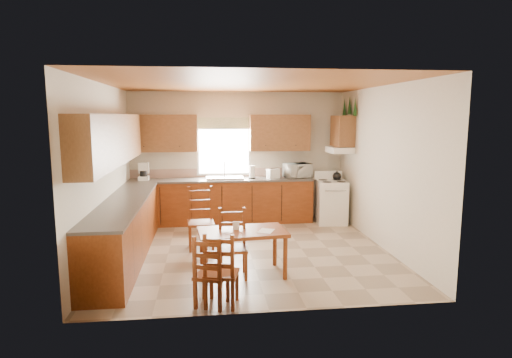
{
  "coord_description": "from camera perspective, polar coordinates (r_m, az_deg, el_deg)",
  "views": [
    {
      "loc": [
        -0.71,
        -6.77,
        2.21
      ],
      "look_at": [
        0.15,
        0.3,
        1.15
      ],
      "focal_mm": 30.0,
      "sensor_mm": 36.0,
      "label": 1
    }
  ],
  "objects": [
    {
      "name": "pine_decal_b",
      "position": [
        8.91,
        12.37,
        9.62
      ],
      "size": [
        0.22,
        0.22,
        0.36
      ],
      "primitive_type": "cone",
      "color": "#194519",
      "rests_on": "wall_right"
    },
    {
      "name": "paper_towel",
      "position": [
        8.83,
        -0.55,
        0.93
      ],
      "size": [
        0.13,
        0.13,
        0.27
      ],
      "primitive_type": "cylinder",
      "rotation": [
        0.0,
        0.0,
        0.12
      ],
      "color": "white",
      "rests_on": "counter_back"
    },
    {
      "name": "stove",
      "position": [
        8.97,
        10.02,
        -3.1
      ],
      "size": [
        0.64,
        0.66,
        0.86
      ],
      "primitive_type": "cube",
      "rotation": [
        0.0,
        0.0,
        -0.1
      ],
      "color": "white",
      "rests_on": "floor"
    },
    {
      "name": "lower_cab_back",
      "position": [
        8.91,
        -4.64,
        -3.03
      ],
      "size": [
        3.75,
        0.6,
        0.88
      ],
      "primitive_type": "cube",
      "color": "brown",
      "rests_on": "floor"
    },
    {
      "name": "toaster",
      "position": [
        8.87,
        2.29,
        0.73
      ],
      "size": [
        0.28,
        0.24,
        0.2
      ],
      "primitive_type": "cube",
      "rotation": [
        0.0,
        0.0,
        0.42
      ],
      "color": "white",
      "rests_on": "counter_back"
    },
    {
      "name": "coffeemaker",
      "position": [
        8.89,
        -14.77,
        1.01
      ],
      "size": [
        0.29,
        0.32,
        0.36
      ],
      "primitive_type": "cube",
      "rotation": [
        0.0,
        0.0,
        0.4
      ],
      "color": "white",
      "rests_on": "counter_back"
    },
    {
      "name": "chair_far_left",
      "position": [
        7.18,
        -7.37,
        -5.3
      ],
      "size": [
        0.45,
        0.43,
        1.02
      ],
      "primitive_type": "cube",
      "rotation": [
        0.0,
        0.0,
        0.06
      ],
      "color": "brown",
      "rests_on": "floor"
    },
    {
      "name": "floor",
      "position": [
        7.16,
        -0.92,
        -9.52
      ],
      "size": [
        4.5,
        4.5,
        0.0
      ],
      "primitive_type": "plane",
      "color": "gray",
      "rests_on": "ground"
    },
    {
      "name": "table_card",
      "position": [
        5.96,
        -2.69,
        -6.23
      ],
      "size": [
        0.09,
        0.03,
        0.12
      ],
      "primitive_type": "cube",
      "rotation": [
        0.0,
        0.0,
        -0.17
      ],
      "color": "white",
      "rests_on": "dining_table"
    },
    {
      "name": "counter_back",
      "position": [
        8.83,
        -4.68,
        -0.1
      ],
      "size": [
        3.75,
        0.63,
        0.04
      ],
      "primitive_type": "cube",
      "color": "#4A443F",
      "rests_on": "lower_cab_back"
    },
    {
      "name": "window_valance",
      "position": [
        8.97,
        -4.34,
        7.42
      ],
      "size": [
        1.19,
        0.01,
        0.24
      ],
      "primitive_type": "cube",
      "color": "#5E7943",
      "rests_on": "wall_back"
    },
    {
      "name": "dining_table",
      "position": [
        6.03,
        -1.82,
        -9.8
      ],
      "size": [
        1.25,
        0.79,
        0.64
      ],
      "primitive_type": "cube",
      "rotation": [
        0.0,
        0.0,
        0.09
      ],
      "color": "brown",
      "rests_on": "floor"
    },
    {
      "name": "upper_cab_back_left",
      "position": [
        8.9,
        -12.39,
        5.98
      ],
      "size": [
        1.41,
        0.33,
        0.75
      ],
      "primitive_type": "cube",
      "color": "brown",
      "rests_on": "wall_back"
    },
    {
      "name": "window_pane",
      "position": [
        9.02,
        -4.31,
        4.24
      ],
      "size": [
        1.05,
        0.01,
        1.1
      ],
      "primitive_type": "cube",
      "color": "white",
      "rests_on": "wall_back"
    },
    {
      "name": "microwave",
      "position": [
        9.01,
        5.57,
        1.14
      ],
      "size": [
        0.58,
        0.5,
        0.29
      ],
      "primitive_type": "imported",
      "rotation": [
        0.0,
        0.0,
        0.35
      ],
      "color": "white",
      "rests_on": "counter_back"
    },
    {
      "name": "wall_back",
      "position": [
        9.09,
        -2.42,
        3.03
      ],
      "size": [
        4.5,
        4.5,
        0.0
      ],
      "primitive_type": "plane",
      "color": "beige",
      "rests_on": "floor"
    },
    {
      "name": "range_hood",
      "position": [
        8.88,
        11.09,
        3.85
      ],
      "size": [
        0.44,
        0.62,
        0.12
      ],
      "primitive_type": "cube",
      "color": "white",
      "rests_on": "wall_right"
    },
    {
      "name": "upper_cab_back_right",
      "position": [
        9.0,
        3.16,
        6.19
      ],
      "size": [
        1.25,
        0.33,
        0.75
      ],
      "primitive_type": "cube",
      "color": "brown",
      "rests_on": "wall_back"
    },
    {
      "name": "upper_cab_left",
      "position": [
        6.77,
        -18.71,
        5.01
      ],
      "size": [
        0.33,
        3.6,
        0.75
      ],
      "primitive_type": "cube",
      "color": "brown",
      "rests_on": "wall_left"
    },
    {
      "name": "wall_right",
      "position": [
        7.44,
        16.57,
        1.47
      ],
      "size": [
        4.5,
        4.5,
        0.0
      ],
      "primitive_type": "plane",
      "color": "beige",
      "rests_on": "floor"
    },
    {
      "name": "counter_left",
      "position": [
        6.86,
        -17.23,
        -2.92
      ],
      "size": [
        0.63,
        3.6,
        0.04
      ],
      "primitive_type": "cube",
      "color": "#4A443F",
      "rests_on": "lower_cab_left"
    },
    {
      "name": "chair_far_right",
      "position": [
        5.92,
        -3.11,
        -8.67
      ],
      "size": [
        0.4,
        0.38,
        0.94
      ],
      "primitive_type": "cube",
      "rotation": [
        0.0,
        0.0,
        -0.01
      ],
      "color": "brown",
      "rests_on": "floor"
    },
    {
      "name": "chair_near_right",
      "position": [
        5.1,
        -5.95,
        -12.03
      ],
      "size": [
        0.46,
        0.45,
        0.85
      ],
      "primitive_type": "cube",
      "rotation": [
        0.0,
        0.0,
        2.76
      ],
      "color": "brown",
      "rests_on": "floor"
    },
    {
      "name": "wall_front",
      "position": [
        4.66,
        1.94,
        -2.18
      ],
      "size": [
        4.5,
        4.5,
        0.0
      ],
      "primitive_type": "plane",
      "color": "beige",
      "rests_on": "floor"
    },
    {
      "name": "lower_cab_left",
      "position": [
        6.97,
        -17.07,
        -6.64
      ],
      "size": [
        0.6,
        3.6,
        0.88
      ],
      "primitive_type": "cube",
      "color": "brown",
      "rests_on": "floor"
    },
    {
      "name": "sink_basin",
      "position": [
        8.82,
        -4.19,
        0.17
      ],
      "size": [
        0.75,
        0.45,
        0.04
      ],
      "primitive_type": "cube",
      "color": "silver",
      "rests_on": "counter_back"
    },
    {
      "name": "table_paper",
      "position": [
        5.9,
        1.34,
        -6.93
      ],
      "size": [
        0.28,
        0.31,
        0.0
      ],
      "primitive_type": "cube",
      "rotation": [
        0.0,
        0.0,
        -0.42
      ],
      "color": "white",
      "rests_on": "dining_table"
    },
    {
      "name": "pine_decal_a",
      "position": [
        8.61,
        13.07,
        9.38
      ],
      "size": [
        0.22,
        0.22,
        0.36
      ],
      "primitive_type": "cone",
      "color": "#194519",
      "rests_on": "wall_right"
    },
    {
      "name": "backsplash",
      "position": [
        9.1,
        -4.76,
        0.85
      ],
      "size": [
        3.75,
        0.01,
        0.18
      ],
      "primitive_type": "cube",
      "color": "#9D7967",
      "rests_on": "counter_back"
    },
    {
      "name": "pine_decal_c",
      "position": [
        9.22,
        11.7,
        9.35
      ],
      "size": [
        0.22,
        0.22,
        0.36
      ],
      "primitive_type": "cone",
      "color": "#194519",
      "rests_on": "wall_right"
    },
    {
      "name": "upper_cab_stove",
      "position": [
        8.88,
        11.47,
        6.3
      ],
      "size": [
        0.33,
        0.62,
        0.62
      ],
      "primitive_type": "cube",
      "color": "brown",
      "rests_on": "wall_right"
    },
    {
      "name": "ceiling",
      "position": [
        6.83,
        -0.97,
        12.58
      ],
      "size": [
        4.5,
        4.5,
        0.0
      ],
      "primitive_type": "plane",
      "color": "#955022",
      "rests_on": "floor"
    },
    {
      "name": "wall_left",
      "position": [
        7.0,
        -19.59,
        0.91
      ],
      "size": [
        4.5,
        4.5,
        0.0
      ],
      "primitive_type": "plane",
      "color": "beige",
      "rests_on": "floor"
    },
    {
      "name": "window_frame",
      "position": [
        9.02,
        -4.32,
        4.25
      ],
      "size": [
        1.13,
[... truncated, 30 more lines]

